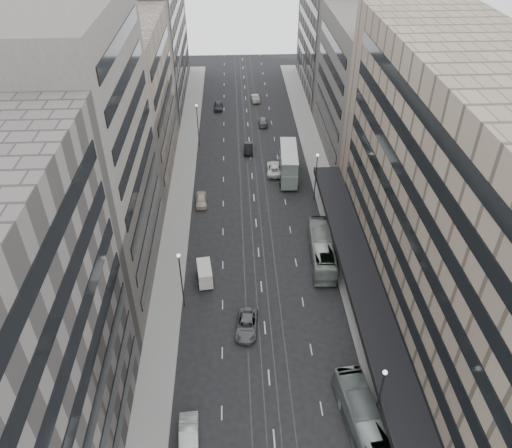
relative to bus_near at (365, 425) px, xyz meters
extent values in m
plane|color=black|center=(-8.50, 5.97, -1.67)|extent=(220.00, 220.00, 0.00)
cube|color=gray|center=(3.50, 43.47, -1.60)|extent=(4.00, 125.00, 0.15)
cube|color=gray|center=(-20.50, 43.47, -1.60)|extent=(4.00, 125.00, 0.15)
cube|color=gray|center=(13.00, 13.97, 13.33)|extent=(15.00, 60.00, 30.00)
cube|color=black|center=(3.50, 13.97, 2.33)|extent=(4.40, 60.00, 0.50)
cube|color=#524D47|center=(13.00, 57.97, 10.33)|extent=(15.00, 28.00, 24.00)
cube|color=#5A5551|center=(13.00, 87.97, 12.33)|extent=(15.00, 32.00, 28.00)
cube|color=#524D47|center=(-30.00, 24.97, 15.33)|extent=(15.00, 26.00, 34.00)
cube|color=slate|center=(-30.00, 51.97, 10.83)|extent=(15.00, 28.00, 25.00)
cube|color=#5A5551|center=(-30.00, 84.97, 12.33)|extent=(15.00, 38.00, 28.00)
cylinder|color=#262628|center=(1.20, 0.97, 2.33)|extent=(0.16, 0.16, 8.00)
sphere|color=silver|center=(1.20, 0.97, 6.43)|extent=(0.44, 0.44, 0.44)
cylinder|color=#262628|center=(1.20, 40.97, 2.33)|extent=(0.16, 0.16, 8.00)
sphere|color=silver|center=(1.20, 40.97, 6.43)|extent=(0.44, 0.44, 0.44)
cylinder|color=#262628|center=(-18.20, 17.97, 2.33)|extent=(0.16, 0.16, 8.00)
sphere|color=silver|center=(-18.20, 17.97, 6.43)|extent=(0.44, 0.44, 0.44)
cylinder|color=#262628|center=(-18.20, 60.97, 2.33)|extent=(0.16, 0.16, 8.00)
sphere|color=silver|center=(-18.20, 60.97, 6.43)|extent=(0.44, 0.44, 0.44)
imported|color=slate|center=(0.00, 0.00, 0.00)|extent=(4.18, 12.24, 3.34)
imported|color=gray|center=(0.00, 26.14, 0.04)|extent=(3.64, 12.45, 3.42)
cube|color=slate|center=(-2.34, 47.93, 0.13)|extent=(3.32, 9.96, 2.51)
cube|color=slate|center=(-2.34, 47.93, 2.47)|extent=(3.25, 9.57, 2.18)
cube|color=silver|center=(-2.34, 47.93, 3.63)|extent=(3.32, 9.96, 0.13)
cylinder|color=black|center=(-3.92, 44.49, -1.13)|extent=(0.37, 1.11, 1.09)
cylinder|color=black|center=(-1.20, 44.32, -1.13)|extent=(0.37, 1.11, 1.09)
cylinder|color=black|center=(-3.49, 51.54, -1.13)|extent=(0.37, 1.11, 1.09)
cylinder|color=black|center=(-0.77, 51.38, -1.13)|extent=(0.37, 1.11, 1.09)
cube|color=white|center=(-15.77, 22.34, -0.75)|extent=(2.25, 4.14, 1.22)
cube|color=silver|center=(-15.77, 22.34, 0.34)|extent=(2.21, 4.06, 0.96)
cylinder|color=black|center=(-16.49, 20.93, -1.35)|extent=(0.25, 0.65, 0.63)
cylinder|color=black|center=(-14.72, 21.15, -1.35)|extent=(0.25, 0.65, 0.63)
cylinder|color=black|center=(-16.81, 23.52, -1.35)|extent=(0.25, 0.65, 0.63)
cylinder|color=black|center=(-15.05, 23.74, -1.35)|extent=(0.25, 0.65, 0.63)
imported|color=beige|center=(-16.53, 0.01, -0.83)|extent=(2.05, 5.19, 1.68)
imported|color=#5C5B5E|center=(-10.64, 13.81, -0.94)|extent=(3.02, 5.52, 1.47)
imported|color=#BFB19E|center=(-17.00, 40.60, -0.92)|extent=(1.95, 4.47, 1.50)
imported|color=black|center=(-8.79, 57.83, -0.93)|extent=(1.86, 4.61, 1.49)
imported|color=white|center=(-4.52, 49.97, -0.88)|extent=(3.07, 5.91, 1.59)
imported|color=slate|center=(-5.40, 69.76, -1.00)|extent=(1.95, 4.68, 1.35)
imported|color=#2A2A2D|center=(-14.70, 78.04, -0.90)|extent=(1.90, 4.55, 1.54)
imported|color=#A49688|center=(-6.38, 82.27, -0.93)|extent=(1.89, 4.61, 1.49)
camera|label=1|loc=(-11.51, -26.09, 42.85)|focal=35.00mm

